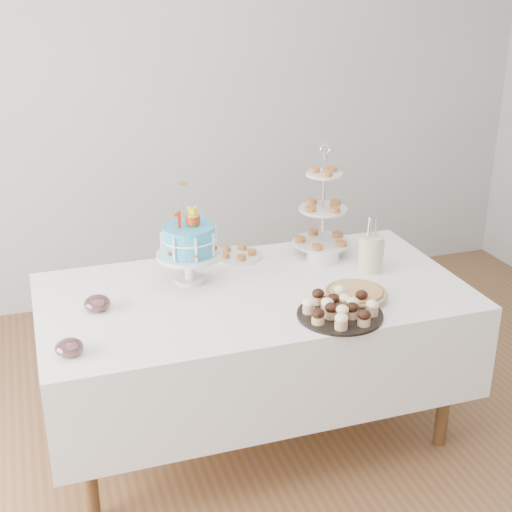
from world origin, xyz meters
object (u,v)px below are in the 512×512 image
object	(u,v)px
table	(254,334)
jam_bowl_a	(69,348)
cupcake_tray	(340,308)
utensil_pitcher	(371,252)
plate_stack	(323,255)
tiered_stand	(323,210)
birthday_cake	(190,256)
pie	(356,295)
pastry_plate	(237,254)
jam_bowl_b	(97,303)

from	to	relation	value
table	jam_bowl_a	bearing A→B (deg)	-158.77
cupcake_tray	jam_bowl_a	xyz separation A→B (m)	(-1.10, 0.03, -0.01)
table	utensil_pitcher	xyz separation A→B (m)	(0.60, 0.04, 0.32)
cupcake_tray	plate_stack	bearing A→B (deg)	73.55
cupcake_tray	jam_bowl_a	distance (m)	1.10
plate_stack	utensil_pitcher	distance (m)	0.26
tiered_stand	jam_bowl_a	size ratio (longest dim) A/B	5.26
birthday_cake	tiered_stand	size ratio (longest dim) A/B	0.82
table	plate_stack	distance (m)	0.55
pie	jam_bowl_a	distance (m)	1.24
tiered_stand	plate_stack	world-z (taller)	tiered_stand
table	birthday_cake	bearing A→B (deg)	143.50
cupcake_tray	table	bearing A→B (deg)	126.34
pie	plate_stack	size ratio (longest dim) A/B	1.74
tiered_stand	jam_bowl_a	xyz separation A→B (m)	(-1.30, -0.63, -0.21)
pie	utensil_pitcher	bearing A→B (deg)	52.68
birthday_cake	utensil_pitcher	xyz separation A→B (m)	(0.85, -0.15, -0.03)
cupcake_tray	pastry_plate	xyz separation A→B (m)	(-0.22, 0.76, -0.02)
jam_bowl_b	plate_stack	bearing A→B (deg)	10.05
table	pastry_plate	bearing A→B (deg)	83.53
table	tiered_stand	distance (m)	0.72
utensil_pitcher	table	bearing A→B (deg)	-173.04
jam_bowl_b	pie	bearing A→B (deg)	-13.13
cupcake_tray	plate_stack	world-z (taller)	cupcake_tray
pie	jam_bowl_b	bearing A→B (deg)	166.87
pastry_plate	jam_bowl_b	size ratio (longest dim) A/B	2.19
birthday_cake	jam_bowl_b	bearing A→B (deg)	-160.95
jam_bowl_a	utensil_pitcher	world-z (taller)	utensil_pitcher
utensil_pitcher	cupcake_tray	bearing A→B (deg)	-127.13
cupcake_tray	jam_bowl_a	size ratio (longest dim) A/B	3.35
cupcake_tray	pie	size ratio (longest dim) A/B	1.30
tiered_stand	jam_bowl_b	bearing A→B (deg)	-166.28
cupcake_tray	pie	bearing A→B (deg)	43.15
pastry_plate	utensil_pitcher	xyz separation A→B (m)	(0.56, -0.36, 0.08)
birthday_cake	pastry_plate	distance (m)	0.38
table	pastry_plate	xyz separation A→B (m)	(0.05, 0.40, 0.24)
tiered_stand	jam_bowl_a	distance (m)	1.46
plate_stack	cupcake_tray	bearing A→B (deg)	-106.45
cupcake_tray	utensil_pitcher	bearing A→B (deg)	49.39
table	plate_stack	bearing A→B (deg)	26.78
table	birthday_cake	xyz separation A→B (m)	(-0.25, 0.18, 0.35)
table	birthday_cake	world-z (taller)	birthday_cake
birthday_cake	pastry_plate	size ratio (longest dim) A/B	1.88
pastry_plate	jam_bowl_b	world-z (taller)	jam_bowl_b
pie	tiered_stand	bearing A→B (deg)	82.91
table	cupcake_tray	world-z (taller)	cupcake_tray
utensil_pitcher	pie	bearing A→B (deg)	-123.85
cupcake_tray	utensil_pitcher	world-z (taller)	utensil_pitcher
cupcake_tray	plate_stack	size ratio (longest dim) A/B	2.25
plate_stack	jam_bowl_b	bearing A→B (deg)	-169.95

